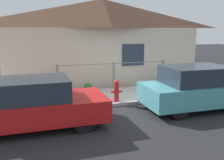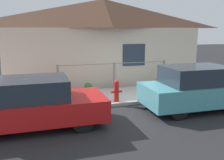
% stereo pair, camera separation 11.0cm
% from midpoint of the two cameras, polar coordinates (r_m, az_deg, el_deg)
% --- Properties ---
extents(ground_plane, '(60.00, 60.00, 0.00)m').
position_cam_midpoint_polar(ground_plane, '(9.00, 5.20, -5.72)').
color(ground_plane, '#262628').
extents(sidewalk, '(24.00, 2.31, 0.12)m').
position_cam_midpoint_polar(sidewalk, '(10.02, 2.65, -3.55)').
color(sidewalk, '#B2AFA8').
rests_on(sidewalk, ground_plane).
extents(house, '(9.51, 2.23, 4.06)m').
position_cam_midpoint_polar(house, '(12.15, -1.56, 14.04)').
color(house, beige).
rests_on(house, ground_plane).
extents(fence, '(4.90, 0.10, 1.15)m').
position_cam_midpoint_polar(fence, '(10.79, 0.83, 1.34)').
color(fence, gray).
rests_on(fence, sidewalk).
extents(car_left, '(3.88, 1.75, 1.37)m').
position_cam_midpoint_polar(car_left, '(7.13, -17.28, -5.14)').
color(car_left, red).
rests_on(car_left, ground_plane).
extents(car_right, '(3.88, 1.82, 1.47)m').
position_cam_midpoint_polar(car_right, '(8.86, 19.43, -1.79)').
color(car_right, teal).
rests_on(car_right, ground_plane).
extents(fire_hydrant, '(0.41, 0.18, 0.78)m').
position_cam_midpoint_polar(fire_hydrant, '(8.90, 1.39, -2.38)').
color(fire_hydrant, red).
rests_on(fire_hydrant, sidewalk).
extents(potted_plant_near_hydrant, '(0.33, 0.33, 0.43)m').
position_cam_midpoint_polar(potted_plant_near_hydrant, '(10.13, -5.12, -1.81)').
color(potted_plant_near_hydrant, slate).
rests_on(potted_plant_near_hydrant, sidewalk).
extents(potted_plant_by_fence, '(0.42, 0.42, 0.56)m').
position_cam_midpoint_polar(potted_plant_by_fence, '(9.70, -14.73, -2.24)').
color(potted_plant_by_fence, slate).
rests_on(potted_plant_by_fence, sidewalk).
extents(potted_plant_corner, '(0.32, 0.32, 0.43)m').
position_cam_midpoint_polar(potted_plant_corner, '(10.92, 10.46, -0.96)').
color(potted_plant_corner, slate).
rests_on(potted_plant_corner, sidewalk).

